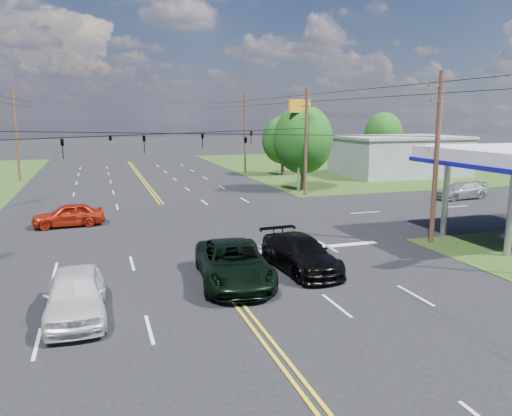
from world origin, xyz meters
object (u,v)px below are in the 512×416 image
object	(u,v)px
pickup_dkgreen	(234,263)
pickup_white	(76,294)
pole_ne	(306,141)
pole_left_far	(16,134)
tree_right_a	(303,139)
suv_black	(300,254)
pole_right_far	(245,131)
retail_ne	(399,157)
pole_se	(437,156)
tree_far_r	(383,134)
tree_right_b	(283,140)

from	to	relation	value
pickup_dkgreen	pickup_white	bearing A→B (deg)	-156.52
pole_ne	pole_left_far	size ratio (longest dim) A/B	0.95
pole_left_far	pole_ne	bearing A→B (deg)	-36.16
tree_right_a	suv_black	size ratio (longest dim) A/B	1.48
pole_right_far	suv_black	bearing A→B (deg)	-102.96
pole_left_far	pickup_dkgreen	world-z (taller)	pole_left_far
retail_ne	pickup_dkgreen	bearing A→B (deg)	-132.51
pole_se	retail_ne	bearing A→B (deg)	59.62
retail_ne	pole_left_far	distance (m)	43.84
pole_ne	pickup_dkgreen	bearing A→B (deg)	-120.54
pole_ne	pole_se	bearing A→B (deg)	-90.00
pole_se	pickup_dkgreen	distance (m)	13.52
retail_ne	pickup_white	xyz separation A→B (m)	(-35.86, -34.13, -1.34)
tree_far_r	pole_left_far	bearing A→B (deg)	-177.56
retail_ne	tree_right_b	world-z (taller)	tree_right_b
pole_left_far	pickup_dkgreen	xyz separation A→B (m)	(13.50, -40.18, -4.30)
pickup_dkgreen	tree_right_b	bearing A→B (deg)	72.59
pole_left_far	tree_far_r	bearing A→B (deg)	2.44
tree_right_b	tree_far_r	xyz separation A→B (m)	(17.50, 6.00, 0.33)
pole_left_far	suv_black	xyz separation A→B (m)	(16.93, -39.44, -4.37)
pickup_dkgreen	pole_left_far	bearing A→B (deg)	115.01
tree_right_a	tree_far_r	distance (m)	26.91
pole_se	tree_far_r	world-z (taller)	pole_se
suv_black	pole_ne	bearing A→B (deg)	61.70
pole_se	pickup_white	distance (m)	19.96
pole_se	tree_far_r	size ratio (longest dim) A/B	1.25
pole_se	tree_right_a	bearing A→B (deg)	87.27
pole_ne	pickup_dkgreen	xyz separation A→B (m)	(-12.50, -21.18, -4.04)
pole_right_far	pole_left_far	bearing A→B (deg)	180.00
pole_right_far	suv_black	world-z (taller)	pole_right_far
pole_right_far	tree_right_b	xyz separation A→B (m)	(3.50, -4.00, -0.95)
tree_right_b	tree_far_r	distance (m)	18.50
pole_se	pole_left_far	size ratio (longest dim) A/B	0.95
pickup_white	pole_right_far	bearing A→B (deg)	65.84
pole_se	tree_far_r	xyz separation A→B (m)	(21.00, 39.00, -0.37)
suv_black	pickup_white	distance (m)	10.15
pole_right_far	tree_right_b	bearing A→B (deg)	-48.81
pole_se	pole_left_far	bearing A→B (deg)	125.10
pole_ne	tree_right_a	distance (m)	3.16
pole_right_far	pickup_dkgreen	distance (m)	42.30
pole_se	pole_left_far	xyz separation A→B (m)	(-26.00, 37.00, 0.25)
pole_ne	tree_right_b	xyz separation A→B (m)	(3.50, 15.00, -0.70)
pole_left_far	pickup_white	size ratio (longest dim) A/B	1.97
pole_left_far	pickup_dkgreen	bearing A→B (deg)	-71.43
tree_right_b	pickup_dkgreen	distance (m)	39.70
pole_se	pole_ne	xyz separation A→B (m)	(0.00, 18.00, 0.00)
pole_right_far	tree_right_a	bearing A→B (deg)	-86.42
tree_right_a	pickup_dkgreen	xyz separation A→B (m)	(-13.50, -24.18, -4.00)
pole_ne	pole_left_far	bearing A→B (deg)	143.84
retail_ne	pickup_white	bearing A→B (deg)	-136.41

